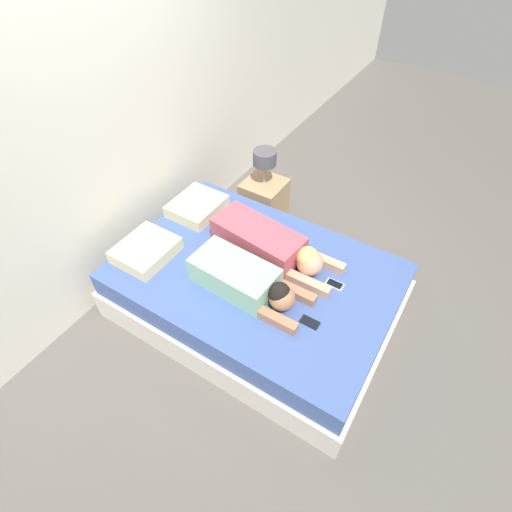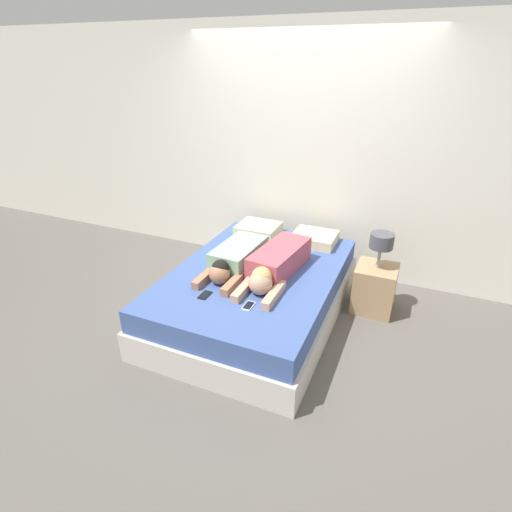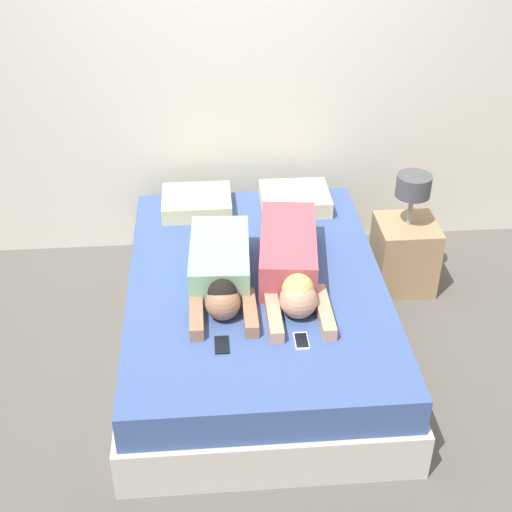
# 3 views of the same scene
# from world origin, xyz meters

# --- Properties ---
(ground_plane) EXTENTS (12.00, 12.00, 0.00)m
(ground_plane) POSITION_xyz_m (0.00, 0.00, 0.00)
(ground_plane) COLOR #5B5651
(wall_back) EXTENTS (12.00, 0.06, 2.60)m
(wall_back) POSITION_xyz_m (0.00, 1.21, 1.30)
(wall_back) COLOR silver
(wall_back) RESTS_ON ground_plane
(bed) EXTENTS (1.48, 2.11, 0.48)m
(bed) POSITION_xyz_m (0.00, 0.00, 0.24)
(bed) COLOR beige
(bed) RESTS_ON ground_plane
(pillow_head_left) EXTENTS (0.44, 0.38, 0.11)m
(pillow_head_left) POSITION_xyz_m (-0.32, 0.81, 0.53)
(pillow_head_left) COLOR beige
(pillow_head_left) RESTS_ON bed
(pillow_head_right) EXTENTS (0.44, 0.38, 0.11)m
(pillow_head_right) POSITION_xyz_m (0.32, 0.81, 0.53)
(pillow_head_right) COLOR beige
(pillow_head_right) RESTS_ON bed
(person_left) EXTENTS (0.35, 0.90, 0.21)m
(person_left) POSITION_xyz_m (-0.20, -0.04, 0.58)
(person_left) COLOR #8CBF99
(person_left) RESTS_ON bed
(person_right) EXTENTS (0.39, 1.05, 0.23)m
(person_right) POSITION_xyz_m (0.19, -0.01, 0.59)
(person_right) COLOR #B24C59
(person_right) RESTS_ON bed
(cell_phone_left) EXTENTS (0.07, 0.13, 0.01)m
(cell_phone_left) POSITION_xyz_m (-0.21, -0.56, 0.48)
(cell_phone_left) COLOR black
(cell_phone_left) RESTS_ON bed
(cell_phone_right) EXTENTS (0.07, 0.13, 0.01)m
(cell_phone_right) POSITION_xyz_m (0.18, -0.56, 0.48)
(cell_phone_right) COLOR silver
(cell_phone_right) RESTS_ON bed
(nightstand) EXTENTS (0.38, 0.38, 0.81)m
(nightstand) POSITION_xyz_m (1.01, 0.54, 0.28)
(nightstand) COLOR tan
(nightstand) RESTS_ON ground_plane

